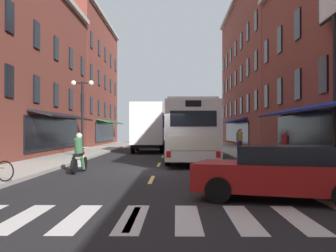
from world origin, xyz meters
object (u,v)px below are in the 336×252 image
(billboard_sign, at_px, (335,21))
(street_lamp_twin, at_px, (82,114))
(sedan_mid, at_px, (153,140))
(box_truck, at_px, (149,128))
(transit_bus, at_px, (189,131))
(pedestrian_mid, at_px, (240,140))
(motorcycle_rider, at_px, (79,156))
(pedestrian_far, at_px, (239,140))
(pedestrian_rear, at_px, (285,147))
(sedan_near, at_px, (283,172))

(billboard_sign, relative_size, street_lamp_twin, 1.61)
(billboard_sign, xyz_separation_m, sedan_mid, (-8.58, 26.66, -5.29))
(street_lamp_twin, bearing_deg, box_truck, 64.20)
(transit_bus, bearing_deg, sedan_mid, 99.84)
(transit_bus, distance_m, pedestrian_mid, 7.11)
(motorcycle_rider, distance_m, pedestrian_far, 16.83)
(billboard_sign, relative_size, box_truck, 1.07)
(billboard_sign, distance_m, pedestrian_far, 16.19)
(sedan_mid, xyz_separation_m, pedestrian_mid, (7.11, -12.47, 0.31))
(transit_bus, height_order, box_truck, box_truck)
(motorcycle_rider, height_order, pedestrian_mid, pedestrian_mid)
(pedestrian_rear, bearing_deg, street_lamp_twin, 13.36)
(transit_bus, height_order, pedestrian_far, transit_bus)
(sedan_near, xyz_separation_m, pedestrian_rear, (2.50, 9.33, 0.27))
(pedestrian_rear, relative_size, street_lamp_twin, 0.34)
(sedan_near, distance_m, motorcycle_rider, 9.54)
(pedestrian_rear, bearing_deg, box_truck, -19.66)
(billboard_sign, xyz_separation_m, pedestrian_mid, (-1.47, 14.19, -4.98))
(billboard_sign, relative_size, pedestrian_far, 4.41)
(billboard_sign, height_order, sedan_mid, billboard_sign)
(motorcycle_rider, bearing_deg, sedan_mid, 86.36)
(motorcycle_rider, xyz_separation_m, pedestrian_mid, (8.74, 13.19, 0.35))
(transit_bus, height_order, street_lamp_twin, street_lamp_twin)
(billboard_sign, relative_size, pedestrian_rear, 4.68)
(sedan_mid, bearing_deg, transit_bus, -80.16)
(motorcycle_rider, relative_size, pedestrian_far, 1.20)
(motorcycle_rider, relative_size, street_lamp_twin, 0.44)
(box_truck, distance_m, pedestrian_mid, 7.53)
(pedestrian_far, bearing_deg, billboard_sign, 97.91)
(motorcycle_rider, height_order, street_lamp_twin, street_lamp_twin)
(billboard_sign, height_order, sedan_near, billboard_sign)
(sedan_mid, bearing_deg, motorcycle_rider, -93.64)
(box_truck, xyz_separation_m, pedestrian_far, (6.96, -1.77, -0.93))
(sedan_mid, relative_size, street_lamp_twin, 0.94)
(transit_bus, xyz_separation_m, box_truck, (-2.96, 8.80, 0.23))
(pedestrian_far, bearing_deg, street_lamp_twin, 31.34)
(billboard_sign, distance_m, box_truck, 19.47)
(sedan_near, xyz_separation_m, street_lamp_twin, (-8.52, 15.31, 2.07))
(sedan_near, distance_m, street_lamp_twin, 17.64)
(pedestrian_mid, relative_size, pedestrian_far, 1.02)
(pedestrian_far, xyz_separation_m, street_lamp_twin, (-10.62, -5.80, 1.75))
(transit_bus, xyz_separation_m, pedestrian_far, (3.99, 7.03, -0.70))
(pedestrian_rear, bearing_deg, billboard_sign, 147.51)
(billboard_sign, bearing_deg, pedestrian_rear, 105.67)
(billboard_sign, relative_size, sedan_near, 1.66)
(sedan_mid, bearing_deg, sedan_near, -81.09)
(box_truck, distance_m, pedestrian_far, 7.24)
(motorcycle_rider, xyz_separation_m, pedestrian_rear, (9.22, 2.55, 0.27))
(transit_bus, distance_m, street_lamp_twin, 6.82)
(box_truck, bearing_deg, pedestrian_mid, -22.95)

